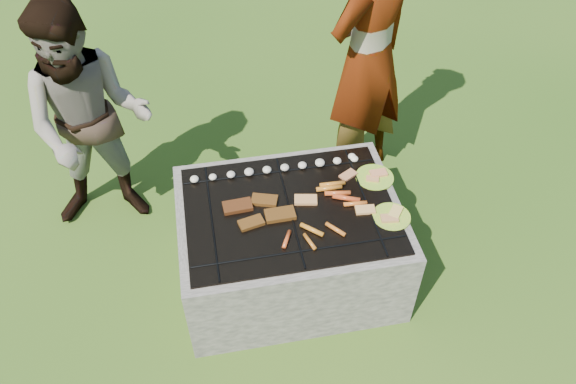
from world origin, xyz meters
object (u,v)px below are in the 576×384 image
object	(u,v)px
fire_pit	(289,245)
bystander	(91,124)
plate_far	(375,177)
plate_near	(392,217)
cook	(368,58)

from	to	relation	value
fire_pit	bystander	xyz separation A→B (m)	(-1.11, 0.76, 0.53)
fire_pit	plate_far	distance (m)	0.67
plate_near	bystander	distance (m)	1.92
fire_pit	bystander	distance (m)	1.44
bystander	fire_pit	bearing A→B (deg)	-30.74
cook	plate_far	bearing A→B (deg)	48.35
plate_near	plate_far	bearing A→B (deg)	89.81
plate_far	bystander	world-z (taller)	bystander
plate_near	cook	world-z (taller)	cook
fire_pit	plate_far	xyz separation A→B (m)	(0.56, 0.17, 0.33)
fire_pit	plate_near	distance (m)	0.67
plate_near	fire_pit	bearing A→B (deg)	163.48
fire_pit	bystander	world-z (taller)	bystander
cook	plate_near	bearing A→B (deg)	51.58
plate_near	cook	size ratio (longest dim) A/B	0.15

